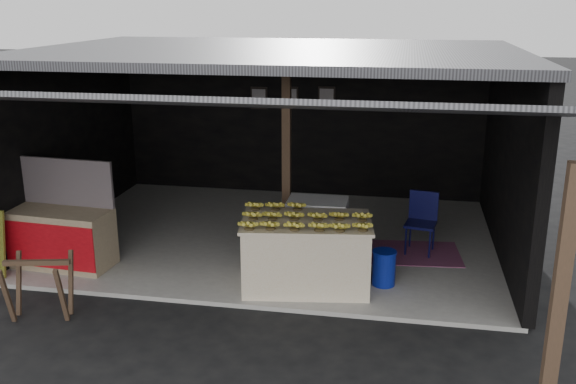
% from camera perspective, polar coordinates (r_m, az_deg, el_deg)
% --- Properties ---
extents(ground, '(80.00, 80.00, 0.00)m').
position_cam_1_polar(ground, '(8.18, -4.72, -10.25)').
color(ground, black).
rests_on(ground, ground).
extents(concrete_slab, '(7.00, 5.00, 0.06)m').
position_cam_1_polar(concrete_slab, '(10.40, -1.14, -3.99)').
color(concrete_slab, gray).
rests_on(concrete_slab, ground).
extents(shophouse, '(7.40, 7.29, 3.02)m').
position_cam_1_polar(shophouse, '(10.17, -0.84, 7.62)').
color(shophouse, black).
rests_on(shophouse, ground).
extents(banana_table, '(1.80, 1.25, 0.92)m').
position_cam_1_polar(banana_table, '(8.43, 1.63, -5.47)').
color(banana_table, silver).
rests_on(banana_table, concrete_slab).
extents(banana_pile, '(1.66, 1.14, 0.18)m').
position_cam_1_polar(banana_pile, '(8.23, 1.67, -1.92)').
color(banana_pile, yellow).
rests_on(banana_pile, banana_table).
extents(white_crate, '(0.85, 0.59, 0.94)m').
position_cam_1_polar(white_crate, '(9.21, 2.61, -3.48)').
color(white_crate, white).
rests_on(white_crate, concrete_slab).
extents(neighbor_stall, '(1.50, 0.76, 1.50)m').
position_cam_1_polar(neighbor_stall, '(9.65, -19.57, -3.60)').
color(neighbor_stall, '#998466').
rests_on(neighbor_stall, concrete_slab).
extents(sawhorse, '(0.81, 0.80, 0.76)m').
position_cam_1_polar(sawhorse, '(8.25, -21.27, -7.48)').
color(sawhorse, '#473123').
rests_on(sawhorse, ground).
extents(water_barrel, '(0.31, 0.31, 0.45)m').
position_cam_1_polar(water_barrel, '(8.65, 8.52, -6.77)').
color(water_barrel, navy).
rests_on(water_barrel, concrete_slab).
extents(plastic_chair, '(0.50, 0.50, 0.91)m').
position_cam_1_polar(plastic_chair, '(9.78, 11.82, -2.18)').
color(plastic_chair, '#0A0B3B').
rests_on(plastic_chair, concrete_slab).
extents(magenta_rug, '(1.59, 1.14, 0.01)m').
position_cam_1_polar(magenta_rug, '(9.83, 10.69, -5.33)').
color(magenta_rug, '#661645').
rests_on(magenta_rug, concrete_slab).
extents(picture_frames, '(1.62, 0.04, 0.46)m').
position_cam_1_polar(picture_frames, '(12.24, 0.32, 8.36)').
color(picture_frames, black).
rests_on(picture_frames, shophouse).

